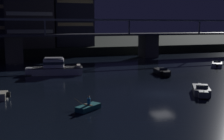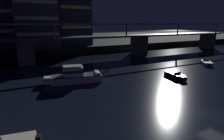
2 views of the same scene
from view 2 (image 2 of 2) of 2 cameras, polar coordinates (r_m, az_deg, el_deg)
ground_plane at (r=22.80m, az=29.36°, el=-12.14°), size 400.00×400.00×0.00m
far_riverbank at (r=97.53m, az=-16.80°, el=8.65°), size 240.00×80.00×2.20m
river_bridge at (r=51.00m, az=-6.73°, el=8.35°), size 102.36×6.40×9.38m
tower_west_tall at (r=62.69m, az=-22.77°, el=16.41°), size 11.84×13.35×21.99m
cabin_cruiser_near_left at (r=30.93m, az=-11.32°, el=-1.81°), size 9.37×4.27×2.79m
speedboat_near_right at (r=34.87m, az=18.78°, el=-1.57°), size 2.50×5.22×1.16m
speedboat_mid_center at (r=48.68m, az=26.97°, el=1.94°), size 4.11×4.61×1.16m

